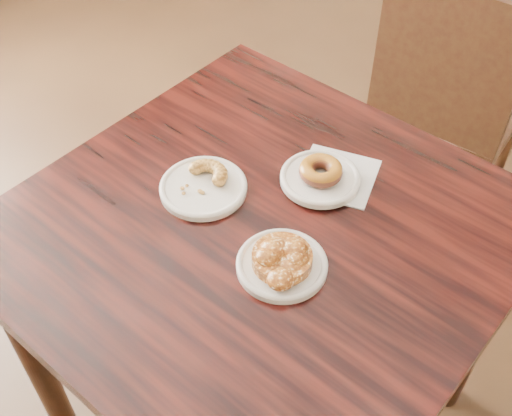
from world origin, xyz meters
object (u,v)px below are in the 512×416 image
Objects in this scene: glazed_donut at (321,171)px; apple_fritter at (282,257)px; chair_far at (452,105)px; cafe_table at (260,335)px; cruller_fragment at (203,181)px.

glazed_donut and apple_fritter have the same top height.
chair_far is 1.06m from apple_fritter.
cafe_table is 0.42m from apple_fritter.
glazed_donut reaches higher than cafe_table.
chair_far is 0.86m from glazed_donut.
chair_far is at bearing 88.84° from glazed_donut.
glazed_donut is 0.23m from apple_fritter.
cafe_table is 0.44m from glazed_donut.
glazed_donut is at bearing 103.91° from apple_fritter.
glazed_donut is (-0.02, -0.79, 0.33)m from chair_far.
cafe_table is at bearing -4.48° from cruller_fragment.
cafe_table is 10.11× the size of glazed_donut.
chair_far is 1.01m from cruller_fragment.
cruller_fragment is (-0.14, 0.01, 0.40)m from cafe_table.
cruller_fragment reaches higher than cafe_table.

